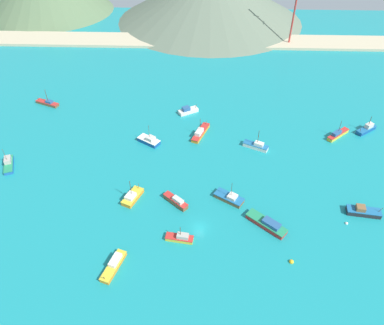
{
  "coord_description": "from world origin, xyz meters",
  "views": [
    {
      "loc": [
        0.22,
        -57.94,
        71.71
      ],
      "look_at": [
        -2.67,
        24.64,
        0.54
      ],
      "focal_mm": 33.59,
      "sensor_mm": 36.0,
      "label": 1
    }
  ],
  "objects": [
    {
      "name": "fishing_boat_10",
      "position": [
        -0.38,
        39.69,
        0.89
      ],
      "size": [
        6.23,
        11.15,
        6.54
      ],
      "color": "orange",
      "rests_on": "ground"
    },
    {
      "name": "ground",
      "position": [
        0.0,
        30.0,
        -0.25
      ],
      "size": [
        260.0,
        280.0,
        0.5
      ],
      "color": "teal"
    },
    {
      "name": "fishing_boat_12",
      "position": [
        56.03,
        43.71,
        0.99
      ],
      "size": [
        7.93,
        6.55,
        5.97
      ],
      "color": "#14478C",
      "rests_on": "ground"
    },
    {
      "name": "fishing_boat_5",
      "position": [
        -4.55,
        -3.83,
        0.79
      ],
      "size": [
        7.04,
        3.06,
        4.82
      ],
      "color": "gold",
      "rests_on": "ground"
    },
    {
      "name": "fishing_boat_4",
      "position": [
        45.41,
        40.35,
        0.9
      ],
      "size": [
        8.68,
        7.81,
        6.45
      ],
      "color": "gold",
      "rests_on": "ground"
    },
    {
      "name": "fishing_boat_3",
      "position": [
        8.02,
        10.05,
        0.8
      ],
      "size": [
        8.56,
        6.98,
        6.52
      ],
      "color": "brown",
      "rests_on": "ground"
    },
    {
      "name": "fishing_boat_9",
      "position": [
        -57.96,
        21.76,
        0.9
      ],
      "size": [
        5.32,
        8.55,
        6.4
      ],
      "color": "#1E5BA8",
      "rests_on": "ground"
    },
    {
      "name": "radio_tower",
      "position": [
        42.02,
        116.64,
        18.59
      ],
      "size": [
        3.65,
        2.92,
        36.45
      ],
      "color": "#B7332D",
      "rests_on": "ground"
    },
    {
      "name": "fishing_boat_2",
      "position": [
        17.59,
        33.17,
        0.92
      ],
      "size": [
        8.32,
        5.66,
        6.91
      ],
      "color": "silver",
      "rests_on": "ground"
    },
    {
      "name": "fishing_boat_8",
      "position": [
        -5.2,
        53.14,
        0.92
      ],
      "size": [
        7.67,
        6.03,
        2.56
      ],
      "color": "silver",
      "rests_on": "ground"
    },
    {
      "name": "fishing_boat_13",
      "position": [
        -16.98,
        34.7,
        0.96
      ],
      "size": [
        7.99,
        6.71,
        6.98
      ],
      "color": "#14478C",
      "rests_on": "ground"
    },
    {
      "name": "fishing_boat_0",
      "position": [
        42.74,
        6.25,
        0.91
      ],
      "size": [
        8.88,
        3.95,
        3.04
      ],
      "color": "#232328",
      "rests_on": "ground"
    },
    {
      "name": "buoy_0",
      "position": [
        21.54,
        -9.32,
        0.19
      ],
      "size": [
        1.08,
        1.08,
        1.08
      ],
      "color": "gold",
      "rests_on": "ground"
    },
    {
      "name": "fishing_boat_14",
      "position": [
        -18.43,
        9.36,
        0.9
      ],
      "size": [
        5.57,
        7.79,
        6.84
      ],
      "color": "orange",
      "rests_on": "ground"
    },
    {
      "name": "fishing_boat_11",
      "position": [
        -6.41,
        8.17,
        0.94
      ],
      "size": [
        7.19,
        6.64,
        2.4
      ],
      "color": "brown",
      "rests_on": "ground"
    },
    {
      "name": "fishing_boat_6",
      "position": [
        -19.18,
        -12.05,
        0.82
      ],
      "size": [
        4.88,
        8.93,
        2.35
      ],
      "color": "orange",
      "rests_on": "ground"
    },
    {
      "name": "buoy_1",
      "position": [
        37.62,
        2.66,
        0.13
      ],
      "size": [
        0.76,
        0.76,
        0.76
      ],
      "color": "silver",
      "rests_on": "ground"
    },
    {
      "name": "beach_strip",
      "position": [
        0.0,
        118.09,
        0.6
      ],
      "size": [
        247.0,
        16.97,
        1.2
      ],
      "primitive_type": "cube",
      "color": "#C6B793",
      "rests_on": "ground"
    },
    {
      "name": "fishing_boat_7",
      "position": [
        -58.15,
        56.89,
        0.7
      ],
      "size": [
        9.55,
        5.63,
        6.31
      ],
      "color": "brown",
      "rests_on": "ground"
    },
    {
      "name": "fishing_boat_1",
      "position": [
        17.15,
        1.21,
        0.91
      ],
      "size": [
        10.28,
        9.36,
        2.36
      ],
      "color": "red",
      "rests_on": "ground"
    }
  ]
}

